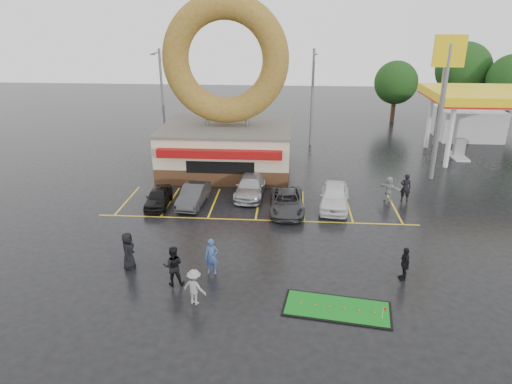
# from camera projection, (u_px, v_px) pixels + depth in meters

# --- Properties ---
(ground) EXTENTS (120.00, 120.00, 0.00)m
(ground) POSITION_uv_depth(u_px,v_px,m) (251.00, 246.00, 25.14)
(ground) COLOR black
(ground) RESTS_ON ground
(donut_shop) EXTENTS (10.20, 8.70, 13.50)m
(donut_shop) POSITION_uv_depth(u_px,v_px,m) (227.00, 116.00, 35.75)
(donut_shop) COLOR #472B19
(donut_shop) RESTS_ON ground
(gas_station) EXTENTS (12.30, 13.65, 5.90)m
(gas_station) POSITION_uv_depth(u_px,v_px,m) (487.00, 110.00, 41.83)
(gas_station) COLOR silver
(gas_station) RESTS_ON ground
(shell_sign) EXTENTS (2.20, 0.36, 10.60)m
(shell_sign) POSITION_uv_depth(u_px,v_px,m) (445.00, 82.00, 32.67)
(shell_sign) COLOR slate
(shell_sign) RESTS_ON ground
(streetlight_left) EXTENTS (0.40, 2.21, 9.00)m
(streetlight_left) POSITION_uv_depth(u_px,v_px,m) (162.00, 96.00, 42.56)
(streetlight_left) COLOR slate
(streetlight_left) RESTS_ON ground
(streetlight_mid) EXTENTS (0.40, 2.21, 9.00)m
(streetlight_mid) POSITION_uv_depth(u_px,v_px,m) (312.00, 96.00, 42.52)
(streetlight_mid) COLOR slate
(streetlight_mid) RESTS_ON ground
(streetlight_right) EXTENTS (0.40, 2.21, 9.00)m
(streetlight_right) POSITION_uv_depth(u_px,v_px,m) (441.00, 95.00, 42.62)
(streetlight_right) COLOR slate
(streetlight_right) RESTS_ON ground
(tree_far_c) EXTENTS (6.30, 6.30, 9.00)m
(tree_far_c) POSITION_uv_depth(u_px,v_px,m) (463.00, 70.00, 53.03)
(tree_far_c) COLOR #332114
(tree_far_c) RESTS_ON ground
(tree_far_d) EXTENTS (4.90, 4.90, 7.00)m
(tree_far_d) POSITION_uv_depth(u_px,v_px,m) (396.00, 83.00, 52.21)
(tree_far_d) COLOR #332114
(tree_far_d) RESTS_ON ground
(car_black) EXTENTS (1.64, 3.65, 1.22)m
(car_black) POSITION_uv_depth(u_px,v_px,m) (158.00, 197.00, 30.20)
(car_black) COLOR black
(car_black) RESTS_ON ground
(car_dgrey) EXTENTS (1.74, 4.15, 1.33)m
(car_dgrey) POSITION_uv_depth(u_px,v_px,m) (193.00, 195.00, 30.36)
(car_dgrey) COLOR #2F2F32
(car_dgrey) RESTS_ON ground
(car_silver) EXTENTS (2.08, 4.74, 1.35)m
(car_silver) POSITION_uv_depth(u_px,v_px,m) (250.00, 186.00, 31.87)
(car_silver) COLOR #9FA0A4
(car_silver) RESTS_ON ground
(car_grey) EXTENTS (2.27, 4.69, 1.29)m
(car_grey) POSITION_uv_depth(u_px,v_px,m) (287.00, 202.00, 29.34)
(car_grey) COLOR #323335
(car_grey) RESTS_ON ground
(car_white) EXTENTS (2.37, 4.75, 1.56)m
(car_white) POSITION_uv_depth(u_px,v_px,m) (334.00, 197.00, 29.83)
(car_white) COLOR silver
(car_white) RESTS_ON ground
(person_blue) EXTENTS (0.67, 0.44, 1.83)m
(person_blue) POSITION_uv_depth(u_px,v_px,m) (212.00, 257.00, 22.21)
(person_blue) COLOR navy
(person_blue) RESTS_ON ground
(person_blackjkt) EXTENTS (1.06, 0.88, 1.97)m
(person_blackjkt) POSITION_uv_depth(u_px,v_px,m) (173.00, 266.00, 21.26)
(person_blackjkt) COLOR black
(person_blackjkt) RESTS_ON ground
(person_hoodie) EXTENTS (1.23, 0.96, 1.68)m
(person_hoodie) POSITION_uv_depth(u_px,v_px,m) (194.00, 287.00, 19.87)
(person_hoodie) COLOR gray
(person_hoodie) RESTS_ON ground
(person_bystander) EXTENTS (0.69, 1.00, 1.95)m
(person_bystander) POSITION_uv_depth(u_px,v_px,m) (128.00, 251.00, 22.63)
(person_bystander) COLOR black
(person_bystander) RESTS_ON ground
(person_cameraman) EXTENTS (0.47, 1.01, 1.68)m
(person_cameraman) POSITION_uv_depth(u_px,v_px,m) (405.00, 263.00, 21.74)
(person_cameraman) COLOR black
(person_cameraman) RESTS_ON ground
(person_walker_near) EXTENTS (1.50, 1.45, 1.71)m
(person_walker_near) POSITION_uv_depth(u_px,v_px,m) (389.00, 189.00, 30.94)
(person_walker_near) COLOR #99999C
(person_walker_near) RESTS_ON ground
(person_walker_far) EXTENTS (0.75, 0.53, 1.95)m
(person_walker_far) POSITION_uv_depth(u_px,v_px,m) (406.00, 188.00, 30.81)
(person_walker_far) COLOR black
(person_walker_far) RESTS_ON ground
(dumpster) EXTENTS (1.87, 1.31, 1.30)m
(dumpster) POSITION_uv_depth(u_px,v_px,m) (174.00, 160.00, 37.72)
(dumpster) COLOR #163A1F
(dumpster) RESTS_ON ground
(putting_green) EXTENTS (4.86, 2.64, 0.58)m
(putting_green) POSITION_uv_depth(u_px,v_px,m) (337.00, 308.00, 19.76)
(putting_green) COLOR black
(putting_green) RESTS_ON ground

